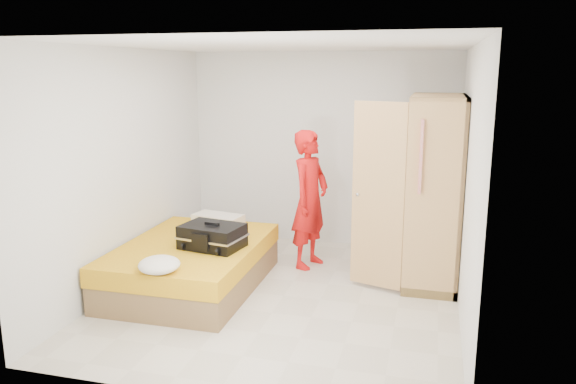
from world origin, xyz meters
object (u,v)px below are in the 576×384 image
(wardrobe, at_px, (430,195))
(round_cushion, at_px, (159,265))
(person, at_px, (310,199))
(suitcase, at_px, (212,236))
(bed, at_px, (192,265))

(wardrobe, relative_size, round_cushion, 5.33)
(wardrobe, distance_m, person, 1.41)
(person, distance_m, round_cushion, 2.18)
(suitcase, bearing_deg, bed, 175.33)
(person, xyz_separation_m, suitcase, (-0.83, -1.08, -0.21))
(bed, distance_m, round_cushion, 0.96)
(wardrobe, xyz_separation_m, person, (-1.40, 0.14, -0.16))
(bed, height_order, person, person)
(wardrobe, distance_m, suitcase, 2.44)
(bed, relative_size, wardrobe, 0.96)
(person, relative_size, suitcase, 2.34)
(wardrobe, bearing_deg, suitcase, -157.23)
(round_cushion, bearing_deg, wardrobe, 36.05)
(bed, xyz_separation_m, suitcase, (0.28, -0.07, 0.37))
(suitcase, bearing_deg, wardrobe, 32.54)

